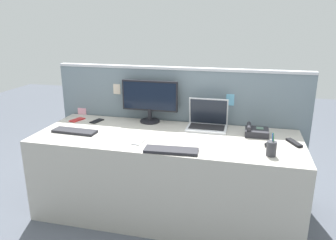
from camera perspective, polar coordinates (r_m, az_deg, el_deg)
ground_plane at (r=3.03m, az=-0.23°, el=-15.56°), size 10.00×10.00×0.00m
desk at (r=2.85m, az=-0.24°, el=-9.50°), size 2.19×0.82×0.72m
cubicle_divider at (r=3.16m, az=1.72°, el=-1.76°), size 2.38×0.08×1.22m
desktop_monitor at (r=3.02m, az=-3.21°, el=3.78°), size 0.53×0.18×0.39m
laptop at (r=2.89m, az=6.91°, el=-0.11°), size 0.35×0.23×0.26m
desk_phone at (r=2.81m, az=15.12°, el=-1.95°), size 0.19×0.18×0.09m
keyboard_main at (r=2.38m, az=0.56°, el=-5.33°), size 0.40×0.15×0.02m
keyboard_spare at (r=2.89m, az=-16.01°, el=-1.90°), size 0.39×0.14×0.02m
computer_mouse_right_hand at (r=2.58m, az=17.24°, el=-4.25°), size 0.09×0.12×0.03m
pen_cup at (r=2.41m, az=17.64°, el=-4.78°), size 0.07×0.07×0.17m
cell_phone_red_case at (r=3.24m, az=-15.61°, el=0.03°), size 0.11×0.16×0.01m
cell_phone_silver_slab at (r=2.57m, az=-5.23°, el=-3.82°), size 0.07×0.13×0.01m
cell_phone_black_slab at (r=3.15m, az=-12.35°, el=-0.18°), size 0.10×0.15×0.01m
tv_remote at (r=2.71m, az=21.18°, el=-3.73°), size 0.11×0.17×0.02m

